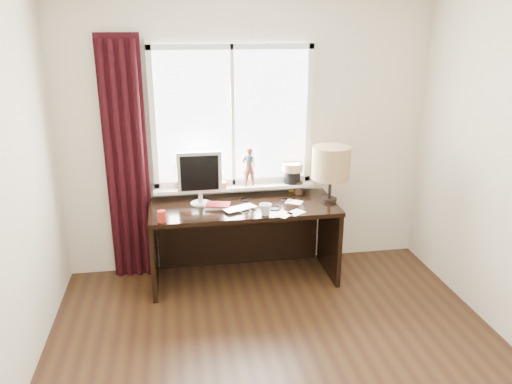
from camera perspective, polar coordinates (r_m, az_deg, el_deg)
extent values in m
cube|color=beige|center=(4.76, -0.90, 6.34)|extent=(3.50, 0.00, 2.60)
imported|color=silver|center=(4.42, -1.86, -1.92)|extent=(0.35, 0.30, 0.02)
imported|color=white|center=(4.29, 1.09, -1.97)|extent=(0.13, 0.12, 0.11)
cylinder|color=#A32318|center=(4.22, -10.71, -2.75)|extent=(0.07, 0.07, 0.10)
cube|color=white|center=(4.68, -2.72, 8.62)|extent=(1.40, 0.02, 1.30)
cube|color=silver|center=(4.81, -2.57, 1.22)|extent=(1.50, 0.05, 0.05)
cube|color=silver|center=(4.59, -2.81, 16.27)|extent=(1.50, 0.05, 0.05)
cube|color=silver|center=(4.63, -11.72, 8.14)|extent=(0.05, 0.05, 1.40)
cube|color=silver|center=(4.80, 6.05, 8.78)|extent=(0.05, 0.05, 1.40)
cube|color=silver|center=(4.66, -2.69, 8.57)|extent=(0.03, 0.05, 1.30)
cube|color=silver|center=(4.77, -2.49, 0.58)|extent=(1.52, 0.18, 0.03)
cylinder|color=#710900|center=(4.68, -8.26, 1.68)|extent=(0.13, 0.13, 0.23)
cube|color=gold|center=(4.72, -4.41, 0.89)|extent=(0.15, 0.12, 0.06)
sphere|color=beige|center=(4.69, -4.44, 1.99)|extent=(0.13, 0.13, 0.13)
sphere|color=beige|center=(4.66, -4.47, 3.17)|extent=(0.07, 0.07, 0.07)
imported|color=brown|center=(4.71, -0.76, 2.93)|extent=(0.15, 0.11, 0.38)
cylinder|color=#1E4C51|center=(4.68, -0.74, 3.87)|extent=(0.09, 0.09, 0.05)
cylinder|color=black|center=(4.84, 4.17, 1.74)|extent=(0.16, 0.16, 0.12)
cylinder|color=#8C6B4C|center=(4.81, 4.20, 2.88)|extent=(0.20, 0.20, 0.08)
cube|color=black|center=(4.69, -14.55, 3.35)|extent=(0.38, 0.05, 2.25)
cylinder|color=black|center=(4.68, -16.26, 2.84)|extent=(0.06, 0.06, 2.20)
cylinder|color=black|center=(4.67, -15.17, 2.90)|extent=(0.06, 0.06, 2.20)
cylinder|color=black|center=(4.66, -14.07, 2.97)|extent=(0.06, 0.06, 2.20)
cylinder|color=black|center=(4.65, -12.96, 3.03)|extent=(0.06, 0.06, 2.20)
cube|color=black|center=(4.55, -1.41, -1.73)|extent=(1.70, 0.70, 0.04)
cube|color=black|center=(4.66, -11.59, -6.61)|extent=(0.04, 0.64, 0.71)
cube|color=black|center=(4.87, 8.38, -5.28)|extent=(0.04, 0.64, 0.71)
cube|color=black|center=(5.00, -1.92, -4.43)|extent=(1.60, 0.03, 0.71)
cylinder|color=beige|center=(4.59, -6.35, -1.28)|extent=(0.18, 0.18, 0.01)
cylinder|color=beige|center=(4.58, -6.38, -0.60)|extent=(0.04, 0.04, 0.10)
cube|color=beige|center=(4.50, -6.49, 2.22)|extent=(0.40, 0.04, 0.38)
cube|color=black|center=(4.48, -6.47, 2.13)|extent=(0.34, 0.01, 0.32)
cube|color=beige|center=(4.51, -4.50, -1.61)|extent=(0.23, 0.17, 0.02)
cube|color=maroon|center=(4.49, -4.37, -1.45)|extent=(0.24, 0.19, 0.01)
cylinder|color=black|center=(4.85, 4.82, 0.51)|extent=(0.09, 0.09, 0.12)
cylinder|color=black|center=(4.84, 4.64, 1.10)|extent=(0.01, 0.01, 0.22)
cylinder|color=black|center=(4.83, 5.00, 0.88)|extent=(0.01, 0.01, 0.19)
cylinder|color=black|center=(4.84, 4.80, 1.30)|extent=(0.01, 0.01, 0.25)
cylinder|color=black|center=(4.86, 5.00, 0.84)|extent=(0.01, 0.01, 0.17)
cube|color=gold|center=(4.90, 4.36, 0.78)|extent=(0.10, 0.04, 0.13)
cube|color=#996633|center=(4.89, 4.39, 0.74)|extent=(0.07, 0.02, 0.10)
cylinder|color=black|center=(4.69, 8.36, -0.86)|extent=(0.14, 0.14, 0.03)
cylinder|color=black|center=(4.65, 8.44, 0.59)|extent=(0.03, 0.03, 0.22)
cylinder|color=tan|center=(4.58, 8.57, 3.32)|extent=(0.35, 0.35, 0.30)
cube|color=white|center=(4.38, 4.59, -2.35)|extent=(0.19, 0.18, 0.00)
cube|color=white|center=(4.63, 4.38, -1.15)|extent=(0.19, 0.17, 0.00)
cube|color=white|center=(4.32, 3.25, -2.60)|extent=(0.18, 0.18, 0.00)
torus|color=black|center=(4.46, 2.04, -1.83)|extent=(0.18, 0.18, 0.01)
torus|color=black|center=(4.67, 3.51, -0.89)|extent=(0.15, 0.15, 0.01)
torus|color=black|center=(4.67, -1.22, -0.87)|extent=(0.13, 0.13, 0.01)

